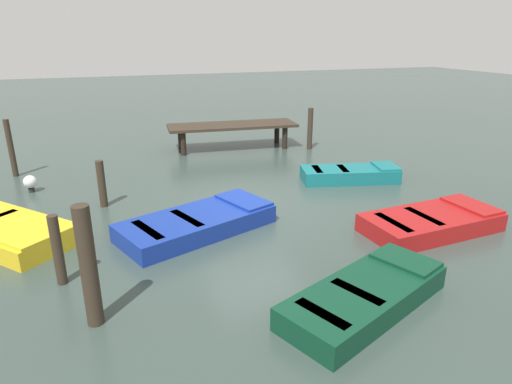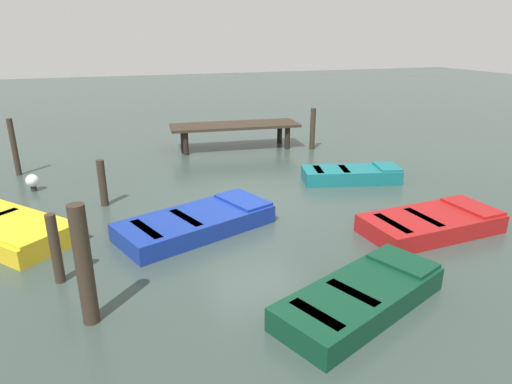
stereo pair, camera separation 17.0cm
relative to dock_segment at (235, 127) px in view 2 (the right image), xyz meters
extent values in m
plane|color=#33423D|center=(-1.22, -5.94, -0.82)|extent=(80.00, 80.00, 0.00)
cube|color=#33281E|center=(0.00, 0.00, 0.08)|extent=(4.96, 1.94, 0.10)
cylinder|color=black|center=(1.98, 0.33, -0.40)|extent=(0.20, 0.20, 0.85)
cylinder|color=black|center=(1.88, -0.70, -0.40)|extent=(0.20, 0.20, 0.85)
cylinder|color=black|center=(-1.88, 0.70, -0.40)|extent=(0.20, 0.20, 0.85)
cylinder|color=black|center=(-1.98, -0.33, -0.40)|extent=(0.20, 0.20, 0.85)
cube|color=#14666B|center=(2.10, -5.04, -0.62)|extent=(3.01, 1.73, 0.40)
cube|color=beige|center=(2.10, -5.04, -0.48)|extent=(2.54, 1.40, 0.04)
cube|color=#14666B|center=(3.17, -5.32, -0.39)|extent=(0.84, 1.07, 0.06)
cube|color=#9B9789|center=(1.89, -4.98, -0.44)|extent=(0.40, 0.84, 0.04)
cube|color=#9B9789|center=(1.14, -4.78, -0.44)|extent=(0.40, 0.84, 0.04)
cube|color=maroon|center=(1.90, -8.81, -0.62)|extent=(3.15, 1.61, 0.40)
cube|color=black|center=(1.90, -8.81, -0.48)|extent=(2.67, 1.27, 0.04)
cube|color=maroon|center=(3.09, -8.73, -0.39)|extent=(0.75, 1.32, 0.06)
cube|color=black|center=(1.67, -8.82, -0.44)|extent=(0.27, 1.12, 0.04)
cube|color=black|center=(0.83, -8.87, -0.44)|extent=(0.27, 1.12, 0.04)
cube|color=navy|center=(-3.03, -7.04, -0.62)|extent=(3.73, 2.58, 0.40)
cube|color=silver|center=(-3.03, -7.04, -0.48)|extent=(3.13, 2.10, 0.04)
cube|color=navy|center=(-1.78, -6.58, -0.39)|extent=(1.17, 1.52, 0.06)
cube|color=#A4A49F|center=(-3.27, -7.13, -0.44)|extent=(0.59, 1.16, 0.04)
cube|color=#A4A49F|center=(-4.15, -7.45, -0.44)|extent=(0.59, 1.16, 0.04)
cube|color=gold|center=(-7.10, -5.90, -0.62)|extent=(3.47, 3.69, 0.40)
cube|color=gold|center=(-6.20, -6.96, -0.39)|extent=(1.54, 1.48, 0.06)
cube|color=#0C3823|center=(-1.16, -10.86, -0.62)|extent=(3.30, 2.27, 0.40)
cube|color=maroon|center=(-1.16, -10.86, -0.48)|extent=(2.78, 1.85, 0.04)
cube|color=#0C3823|center=(-0.05, -10.40, -0.39)|extent=(1.03, 1.25, 0.06)
cube|color=maroon|center=(-1.38, -10.94, -0.44)|extent=(0.54, 0.93, 0.04)
cube|color=maroon|center=(-2.16, -11.27, -0.44)|extent=(0.54, 0.93, 0.04)
cylinder|color=#33281E|center=(-5.25, -9.79, 0.14)|extent=(0.25, 0.25, 1.93)
cylinder|color=#33281E|center=(-5.78, -8.37, -0.17)|extent=(0.18, 0.18, 1.30)
cylinder|color=#33281E|center=(-4.93, -4.70, -0.22)|extent=(0.19, 0.19, 1.21)
cylinder|color=#33281E|center=(2.75, -1.07, -0.04)|extent=(0.20, 0.20, 1.57)
cylinder|color=#33281E|center=(-7.41, -1.05, 0.07)|extent=(0.17, 0.17, 1.78)
cylinder|color=#262626|center=(-6.79, -2.84, -0.76)|extent=(0.16, 0.16, 0.12)
sphere|color=white|center=(-6.79, -2.84, -0.52)|extent=(0.36, 0.36, 0.36)
camera|label=1|loc=(-4.92, -16.02, 3.35)|focal=31.16mm
camera|label=2|loc=(-4.76, -16.08, 3.35)|focal=31.16mm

